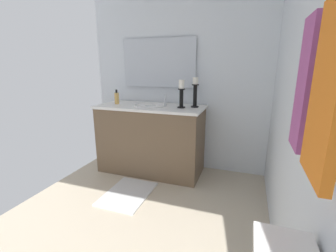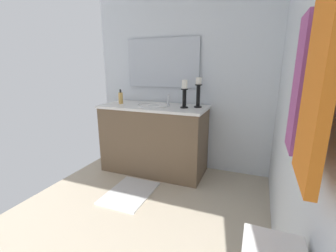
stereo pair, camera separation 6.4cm
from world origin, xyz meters
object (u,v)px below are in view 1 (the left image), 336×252
(candle_holder_tall, at_px, (195,92))
(mirror, at_px, (159,63))
(towel_bar, at_px, (333,10))
(towel_center, at_px, (328,93))
(soap_bottle, at_px, (117,98))
(bath_mat, at_px, (128,193))
(towel_near_vanity, at_px, (305,85))
(sink_basin, at_px, (150,109))
(candle_holder_short, at_px, (181,93))
(vanity_cabinet, at_px, (151,139))

(candle_holder_tall, bearing_deg, mirror, -110.90)
(towel_bar, bearing_deg, towel_center, -7.04)
(soap_bottle, height_order, towel_center, towel_center)
(bath_mat, bearing_deg, towel_near_vanity, 56.89)
(sink_basin, xyz_separation_m, mirror, (-0.28, -0.00, 0.54))
(towel_center, xyz_separation_m, bath_mat, (-1.15, -1.32, -1.22))
(mirror, bearing_deg, candle_holder_tall, 69.10)
(towel_bar, relative_size, towel_near_vanity, 1.14)
(mirror, bearing_deg, towel_center, 32.63)
(candle_holder_short, bearing_deg, mirror, -127.06)
(towel_near_vanity, bearing_deg, vanity_cabinet, -138.43)
(sink_basin, xyz_separation_m, towel_center, (1.77, 1.31, 0.42))
(vanity_cabinet, bearing_deg, candle_holder_short, 87.49)
(vanity_cabinet, height_order, sink_basin, sink_basin)
(towel_near_vanity, bearing_deg, soap_bottle, -129.72)
(towel_bar, distance_m, towel_near_vanity, 0.28)
(mirror, xyz_separation_m, bath_mat, (0.91, 0.00, -1.33))
(bath_mat, bearing_deg, candle_holder_tall, 143.02)
(mirror, distance_m, bath_mat, 1.61)
(vanity_cabinet, bearing_deg, candle_holder_tall, 98.37)
(mirror, height_order, towel_near_vanity, mirror)
(candle_holder_short, height_order, bath_mat, candle_holder_short)
(candle_holder_tall, relative_size, bath_mat, 0.57)
(soap_bottle, bearing_deg, candle_holder_tall, 95.25)
(candle_holder_tall, distance_m, towel_bar, 1.94)
(candle_holder_tall, xyz_separation_m, towel_bar, (1.71, 0.80, 0.44))
(vanity_cabinet, xyz_separation_m, towel_bar, (1.63, 1.33, 1.04))
(mirror, height_order, candle_holder_tall, mirror)
(towel_near_vanity, height_order, towel_center, same)
(candle_holder_tall, bearing_deg, candle_holder_short, -54.92)
(candle_holder_short, distance_m, towel_center, 2.00)
(towel_near_vanity, bearing_deg, bath_mat, -123.11)
(towel_center, bearing_deg, sink_basin, -143.47)
(soap_bottle, relative_size, towel_bar, 0.31)
(towel_bar, bearing_deg, mirror, -145.06)
(candle_holder_tall, xyz_separation_m, towel_near_vanity, (1.56, 0.79, 0.20))
(mirror, xyz_separation_m, towel_bar, (1.91, 1.33, 0.12))
(vanity_cabinet, bearing_deg, towel_near_vanity, 41.57)
(candle_holder_short, height_order, towel_near_vanity, towel_near_vanity)
(towel_bar, bearing_deg, vanity_cabinet, -140.69)
(candle_holder_tall, distance_m, towel_near_vanity, 1.76)
(towel_bar, distance_m, bath_mat, 2.21)
(sink_basin, relative_size, towel_bar, 0.69)
(candle_holder_tall, xyz_separation_m, towel_center, (1.85, 0.79, 0.21))
(vanity_cabinet, relative_size, towel_near_vanity, 2.54)
(towel_near_vanity, bearing_deg, candle_holder_tall, -153.27)
(soap_bottle, xyz_separation_m, bath_mat, (0.61, 0.45, -0.91))
(candle_holder_tall, relative_size, soap_bottle, 1.89)
(sink_basin, relative_size, bath_mat, 0.67)
(soap_bottle, distance_m, bath_mat, 1.19)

